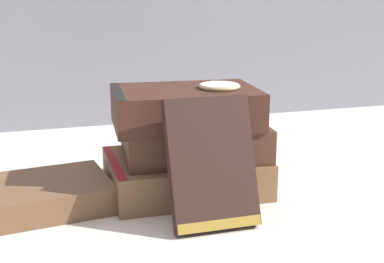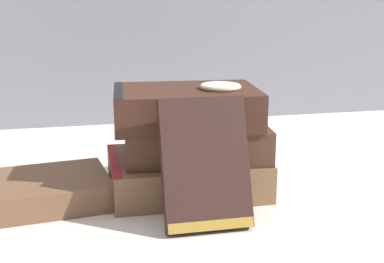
{
  "view_description": "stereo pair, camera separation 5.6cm",
  "coord_description": "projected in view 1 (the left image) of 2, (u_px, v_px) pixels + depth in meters",
  "views": [
    {
      "loc": [
        -0.18,
        -0.64,
        0.28
      ],
      "look_at": [
        0.03,
        0.03,
        0.09
      ],
      "focal_mm": 50.0,
      "sensor_mm": 36.0,
      "label": 1
    },
    {
      "loc": [
        -0.12,
        -0.66,
        0.28
      ],
      "look_at": [
        0.03,
        0.03,
        0.09
      ],
      "focal_mm": 50.0,
      "sensor_mm": 36.0,
      "label": 2
    }
  ],
  "objects": [
    {
      "name": "book_leaning_front",
      "position": [
        212.0,
        167.0,
        0.64
      ],
      "size": [
        0.11,
        0.07,
        0.15
      ],
      "rotation": [
        -0.36,
        0.0,
        0.0
      ],
      "color": "#331E19",
      "rests_on": "ground_plane"
    },
    {
      "name": "pocket_watch",
      "position": [
        219.0,
        86.0,
        0.73
      ],
      "size": [
        0.06,
        0.06,
        0.01
      ],
      "color": "white",
      "rests_on": "book_flat_top"
    },
    {
      "name": "book_flat_middle",
      "position": [
        189.0,
        138.0,
        0.76
      ],
      "size": [
        0.21,
        0.17,
        0.05
      ],
      "rotation": [
        0.0,
        0.0,
        -0.1
      ],
      "color": "#4C2D1E",
      "rests_on": "book_flat_bottom"
    },
    {
      "name": "ground_plane",
      "position": [
        179.0,
        204.0,
        0.72
      ],
      "size": [
        3.0,
        3.0,
        0.0
      ],
      "primitive_type": "plane",
      "color": "silver"
    },
    {
      "name": "book_flat_bottom",
      "position": [
        182.0,
        173.0,
        0.76
      ],
      "size": [
        0.22,
        0.16,
        0.05
      ],
      "rotation": [
        0.0,
        0.0,
        -0.01
      ],
      "color": "brown",
      "rests_on": "ground_plane"
    },
    {
      "name": "book_side_left",
      "position": [
        29.0,
        197.0,
        0.69
      ],
      "size": [
        0.21,
        0.16,
        0.04
      ],
      "rotation": [
        0.0,
        0.0,
        0.13
      ],
      "color": "brown",
      "rests_on": "ground_plane"
    },
    {
      "name": "reading_glasses",
      "position": [
        157.0,
        163.0,
        0.88
      ],
      "size": [
        0.11,
        0.07,
        0.0
      ],
      "rotation": [
        0.0,
        0.0,
        0.25
      ],
      "color": "#4C3828",
      "rests_on": "ground_plane"
    },
    {
      "name": "book_flat_top",
      "position": [
        182.0,
        107.0,
        0.73
      ],
      "size": [
        0.21,
        0.15,
        0.05
      ],
      "rotation": [
        0.0,
        0.0,
        -0.08
      ],
      "color": "#422319",
      "rests_on": "book_flat_middle"
    }
  ]
}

